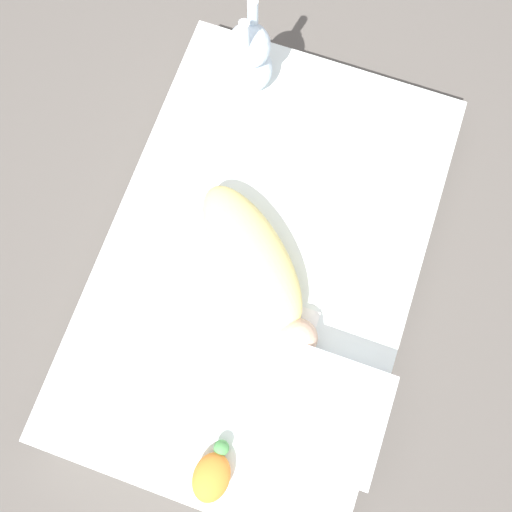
{
  "coord_description": "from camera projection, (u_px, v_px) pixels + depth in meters",
  "views": [
    {
      "loc": [
        -0.33,
        -0.1,
        1.72
      ],
      "look_at": [
        -0.01,
        0.01,
        0.21
      ],
      "focal_mm": 35.0,
      "sensor_mm": 36.0,
      "label": 1
    }
  ],
  "objects": [
    {
      "name": "burp_cloth",
      "position": [
        277.0,
        338.0,
        1.53
      ],
      "size": [
        0.23,
        0.21,
        0.02
      ],
      "color": "white",
      "rests_on": "bed_mattress"
    },
    {
      "name": "pillow",
      "position": [
        329.0,
        413.0,
        1.44
      ],
      "size": [
        0.32,
        0.31,
        0.11
      ],
      "color": "white",
      "rests_on": "bed_mattress"
    },
    {
      "name": "turtle_plush",
      "position": [
        212.0,
        475.0,
        1.42
      ],
      "size": [
        0.17,
        0.11,
        0.07
      ],
      "color": "orange",
      "rests_on": "bed_mattress"
    },
    {
      "name": "ground_plane",
      "position": [
        260.0,
        268.0,
        1.76
      ],
      "size": [
        12.0,
        12.0,
        0.0
      ],
      "primitive_type": "plane",
      "color": "#514C47"
    },
    {
      "name": "bunny_plush",
      "position": [
        249.0,
        58.0,
        1.61
      ],
      "size": [
        0.15,
        0.15,
        0.35
      ],
      "color": "silver",
      "rests_on": "bed_mattress"
    },
    {
      "name": "bed_mattress",
      "position": [
        260.0,
        264.0,
        1.68
      ],
      "size": [
        1.52,
        0.99,
        0.16
      ],
      "color": "white",
      "rests_on": "ground_plane"
    },
    {
      "name": "swaddled_baby",
      "position": [
        256.0,
        263.0,
        1.53
      ],
      "size": [
        0.49,
        0.53,
        0.14
      ],
      "rotation": [
        0.0,
        0.0,
        3.99
      ],
      "color": "#EFDB7F",
      "rests_on": "bed_mattress"
    }
  ]
}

